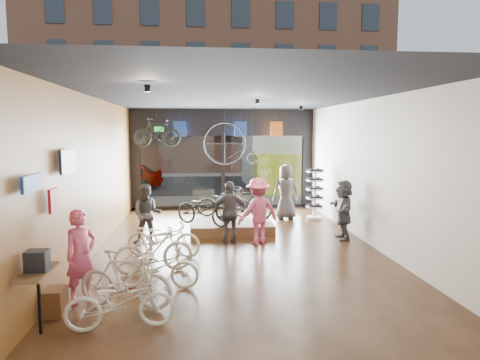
{
  "coord_description": "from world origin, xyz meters",
  "views": [
    {
      "loc": [
        -0.96,
        -10.48,
        2.94
      ],
      "look_at": [
        0.21,
        1.4,
        1.6
      ],
      "focal_mm": 32.0,
      "sensor_mm": 36.0,
      "label": 1
    }
  ],
  "objects": [
    {
      "name": "ground_plane",
      "position": [
        0.0,
        0.0,
        -0.02
      ],
      "size": [
        7.0,
        12.0,
        0.04
      ],
      "primitive_type": "cube",
      "color": "black",
      "rests_on": "ground"
    },
    {
      "name": "ceiling",
      "position": [
        0.0,
        0.0,
        3.82
      ],
      "size": [
        7.0,
        12.0,
        0.04
      ],
      "primitive_type": "cube",
      "color": "black",
      "rests_on": "ground"
    },
    {
      "name": "wall_left",
      "position": [
        -3.52,
        0.0,
        1.9
      ],
      "size": [
        0.04,
        12.0,
        3.8
      ],
      "primitive_type": "cube",
      "color": "brown",
      "rests_on": "ground"
    },
    {
      "name": "wall_right",
      "position": [
        3.52,
        0.0,
        1.9
      ],
      "size": [
        0.04,
        12.0,
        3.8
      ],
      "primitive_type": "cube",
      "color": "beige",
      "rests_on": "ground"
    },
    {
      "name": "wall_back",
      "position": [
        0.0,
        -6.02,
        1.9
      ],
      "size": [
        7.0,
        0.04,
        3.8
      ],
      "primitive_type": "cube",
      "color": "beige",
      "rests_on": "ground"
    },
    {
      "name": "storefront",
      "position": [
        0.0,
        6.0,
        1.9
      ],
      "size": [
        7.0,
        0.26,
        3.8
      ],
      "primitive_type": null,
      "color": "black",
      "rests_on": "ground"
    },
    {
      "name": "exit_sign",
      "position": [
        -2.4,
        5.88,
        3.05
      ],
      "size": [
        0.35,
        0.06,
        0.18
      ],
      "primitive_type": "cube",
      "color": "#198C26",
      "rests_on": "storefront"
    },
    {
      "name": "street_road",
      "position": [
        0.0,
        15.0,
        -0.01
      ],
      "size": [
        30.0,
        18.0,
        0.02
      ],
      "primitive_type": "cube",
      "color": "black",
      "rests_on": "ground"
    },
    {
      "name": "sidewalk_near",
      "position": [
        0.0,
        7.2,
        0.06
      ],
      "size": [
        30.0,
        2.4,
        0.12
      ],
      "primitive_type": "cube",
      "color": "slate",
      "rests_on": "ground"
    },
    {
      "name": "sidewalk_far",
      "position": [
        0.0,
        19.0,
        0.06
      ],
      "size": [
        30.0,
        2.0,
        0.12
      ],
      "primitive_type": "cube",
      "color": "slate",
      "rests_on": "ground"
    },
    {
      "name": "opposite_building",
      "position": [
        0.0,
        21.5,
        7.0
      ],
      "size": [
        26.0,
        5.0,
        14.0
      ],
      "primitive_type": "cube",
      "color": "brown",
      "rests_on": "ground"
    },
    {
      "name": "street_car",
      "position": [
        -4.83,
        12.0,
        0.69
      ],
      "size": [
        4.05,
        1.63,
        1.38
      ],
      "primitive_type": "imported",
      "rotation": [
        0.0,
        0.0,
        -1.57
      ],
      "color": "gray",
      "rests_on": "street_road"
    },
    {
      "name": "box_truck",
      "position": [
        2.8,
        11.0,
        1.39
      ],
      "size": [
        2.35,
        7.06,
        2.78
      ],
      "primitive_type": null,
      "color": "silver",
      "rests_on": "street_road"
    },
    {
      "name": "floor_bike_0",
      "position": [
        -2.14,
        -4.2,
        0.43
      ],
      "size": [
        1.67,
        0.72,
        0.85
      ],
      "primitive_type": "imported",
      "rotation": [
        0.0,
        0.0,
        1.66
      ],
      "color": "beige",
      "rests_on": "ground_plane"
    },
    {
      "name": "floor_bike_1",
      "position": [
        -2.19,
        -3.41,
        0.5
      ],
      "size": [
        1.71,
        0.92,
        0.99
      ],
      "primitive_type": "imported",
      "rotation": [
        0.0,
        0.0,
        1.28
      ],
      "color": "beige",
      "rests_on": "ground_plane"
    },
    {
      "name": "floor_bike_2",
      "position": [
        -1.75,
        -2.54,
        0.42
      ],
      "size": [
        1.64,
        0.75,
        0.83
      ],
      "primitive_type": "imported",
      "rotation": [
        0.0,
        0.0,
        1.44
      ],
      "color": "beige",
      "rests_on": "ground_plane"
    },
    {
      "name": "floor_bike_3",
      "position": [
        -1.9,
        -1.63,
        0.49
      ],
      "size": [
        1.71,
        0.81,
        0.99
      ],
      "primitive_type": "imported",
      "rotation": [
        0.0,
        0.0,
        1.79
      ],
      "color": "beige",
      "rests_on": "ground_plane"
    },
    {
      "name": "floor_bike_4",
      "position": [
        -1.79,
        -0.5,
        0.46
      ],
      "size": [
        1.83,
        0.93,
        0.92
      ],
      "primitive_type": "imported",
      "rotation": [
        0.0,
        0.0,
        1.38
      ],
      "color": "beige",
      "rests_on": "ground_plane"
    },
    {
      "name": "display_platform",
      "position": [
        0.0,
        2.03,
        0.15
      ],
      "size": [
        2.4,
        1.8,
        0.3
      ],
      "primitive_type": "cube",
      "color": "#523623",
      "rests_on": "ground_plane"
    },
    {
      "name": "display_bike_left",
      "position": [
        -0.82,
        1.53,
        0.77
      ],
      "size": [
        1.82,
        1.53,
        0.94
      ],
      "primitive_type": "imported",
      "rotation": [
        0.0,
        0.0,
        0.96
      ],
      "color": "black",
      "rests_on": "display_platform"
    },
    {
      "name": "display_bike_mid",
      "position": [
        0.39,
        1.91,
        0.83
      ],
      "size": [
        1.82,
        0.74,
        1.06
      ],
      "primitive_type": "imported",
      "rotation": [
        0.0,
        0.0,
        1.71
      ],
      "color": "black",
      "rests_on": "display_platform"
    },
    {
      "name": "display_bike_right",
      "position": [
        -0.15,
        2.68,
        0.75
      ],
      "size": [
        1.81,
        0.99,
        0.9
      ],
      "primitive_type": "imported",
      "rotation": [
        0.0,
        0.0,
        1.33
      ],
      "color": "black",
      "rests_on": "display_platform"
    },
    {
      "name": "customer_0",
      "position": [
        -3.0,
        -3.02,
        0.81
      ],
      "size": [
        0.69,
        0.69,
        1.62
      ],
      "primitive_type": "imported",
      "rotation": [
        0.0,
        0.0,
        0.8
      ],
      "color": "#CC4C72",
      "rests_on": "ground_plane"
    },
    {
      "name": "customer_1",
      "position": [
        -2.31,
        0.76,
        0.79
      ],
      "size": [
        0.8,
        0.64,
        1.59
      ],
      "primitive_type": "imported",
      "rotation": [
        0.0,
        0.0,
        -0.05
      ],
      "color": "#3F3F44",
      "rests_on": "ground_plane"
    },
    {
      "name": "customer_2",
      "position": [
        -0.13,
        0.54,
        0.84
      ],
      "size": [
        1.01,
        0.48,
        1.67
      ],
      "primitive_type": "imported",
      "rotation": [
        0.0,
        0.0,
        3.22
      ],
      "color": "#3F3F44",
      "rests_on": "ground_plane"
    },
    {
      "name": "customer_3",
      "position": [
        0.61,
        0.48,
        0.88
      ],
      "size": [
        1.28,
        0.99,
        1.75
      ],
      "primitive_type": "imported",
      "rotation": [
        0.0,
        0.0,
        3.49
      ],
      "color": "#CC4C72",
      "rests_on": "ground_plane"
    },
    {
      "name": "customer_4",
      "position": [
        1.98,
        3.57,
        0.93
      ],
      "size": [
        0.96,
        0.67,
        1.86
      ],
      "primitive_type": "imported",
      "rotation": [
        0.0,
        0.0,
        3.23
      ],
      "color": "#3F3F44",
      "rests_on": "ground_plane"
    },
    {
      "name": "customer_5",
      "position": [
        3.0,
        0.74,
        0.82
      ],
      "size": [
        0.62,
        1.57,
        1.65
      ],
      "primitive_type": "imported",
      "rotation": [
        0.0,
        0.0,
        4.62
      ],
      "color": "#3F3F44",
      "rests_on": "ground_plane"
    },
    {
      "name": "sunglasses_rack",
      "position": [
        2.95,
        3.47,
        0.87
      ],
      "size": [
        0.59,
        0.52,
        1.74
      ],
      "primitive_type": null,
      "rotation": [
        0.0,
        0.0,
        -0.21
      ],
      "color": "white",
      "rests_on": "ground_plane"
    },
    {
      "name": "wall_merch",
      "position": [
        -3.38,
        -3.5,
        1.3
      ],
      "size": [
        0.4,
        2.4,
        2.6
      ],
      "primitive_type": null,
      "color": "navy",
      "rests_on": "wall_left"
    },
    {
      "name": "penny_farthing",
      "position": [
        0.28,
        4.32,
        2.5
      ],
      "size": [
        1.84,
        0.06,
        1.47
      ],
      "primitive_type": null,
      "color": "black",
      "rests_on": "ceiling"
    },
    {
      "name": "hung_bike",
      "position": [
        -2.33,
        4.2,
        2.93
      ],
      "size": [
        1.6,
        0.52,
        0.95
      ],
      "primitive_type": "imported",
      "rotation": [
        0.0,
        0.0,
        1.62
      ],
      "color": "black",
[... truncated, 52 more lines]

